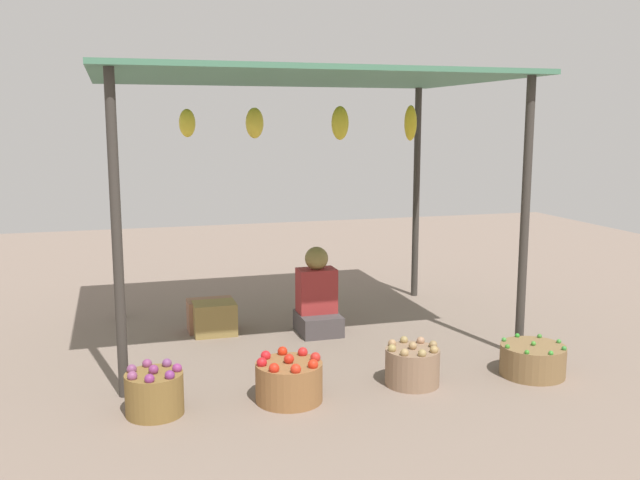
{
  "coord_description": "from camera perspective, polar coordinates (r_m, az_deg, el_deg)",
  "views": [
    {
      "loc": [
        -1.56,
        -5.87,
        1.88
      ],
      "look_at": [
        0.0,
        -0.58,
        0.95
      ],
      "focal_mm": 39.49,
      "sensor_mm": 36.0,
      "label": 1
    }
  ],
  "objects": [
    {
      "name": "wooden_crate_near_vendor",
      "position": [
        6.39,
        -8.54,
        -6.3
      ],
      "size": [
        0.37,
        0.28,
        0.29
      ],
      "primitive_type": "cube",
      "color": "olive",
      "rests_on": "ground"
    },
    {
      "name": "vendor_person",
      "position": [
        6.35,
        -0.23,
        -4.87
      ],
      "size": [
        0.36,
        0.44,
        0.78
      ],
      "color": "#463F40",
      "rests_on": "ground"
    },
    {
      "name": "basket_red_tomatoes",
      "position": [
        4.88,
        -2.52,
        -11.31
      ],
      "size": [
        0.46,
        0.46,
        0.33
      ],
      "color": "brown",
      "rests_on": "ground"
    },
    {
      "name": "market_stall_structure",
      "position": [
        6.08,
        -1.57,
        11.66
      ],
      "size": [
        3.41,
        2.39,
        2.27
      ],
      "color": "#38332D",
      "rests_on": "ground"
    },
    {
      "name": "ground_plane",
      "position": [
        6.36,
        -1.48,
        -7.64
      ],
      "size": [
        14.0,
        14.0,
        0.0
      ],
      "primitive_type": "plane",
      "color": "#7F6C5F"
    },
    {
      "name": "wooden_crate_stacked_rear",
      "position": [
        6.52,
        -8.85,
        -6.01
      ],
      "size": [
        0.41,
        0.25,
        0.29
      ],
      "primitive_type": "cube",
      "color": "#98674D",
      "rests_on": "ground"
    },
    {
      "name": "basket_purple_onions",
      "position": [
        4.79,
        -13.27,
        -11.93
      ],
      "size": [
        0.38,
        0.38,
        0.33
      ],
      "color": "brown",
      "rests_on": "ground"
    },
    {
      "name": "basket_potatoes",
      "position": [
        5.2,
        7.49,
        -10.06
      ],
      "size": [
        0.39,
        0.39,
        0.32
      ],
      "color": "#896B52",
      "rests_on": "ground"
    },
    {
      "name": "basket_green_chilies",
      "position": [
        5.58,
        16.85,
        -9.29
      ],
      "size": [
        0.48,
        0.48,
        0.26
      ],
      "color": "brown",
      "rests_on": "ground"
    }
  ]
}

